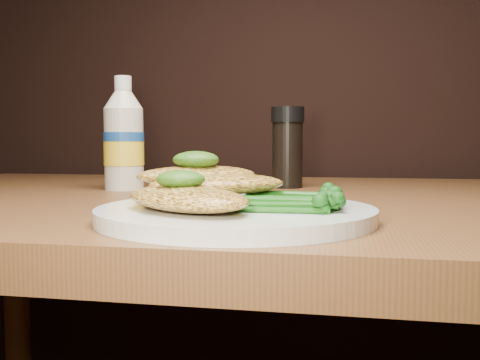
# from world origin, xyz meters

# --- Properties ---
(plate) EXTENTS (0.26, 0.26, 0.01)m
(plate) POSITION_xyz_m (0.10, 0.79, 0.76)
(plate) COLOR silver
(plate) RESTS_ON dining_table
(chicken_front) EXTENTS (0.16, 0.14, 0.02)m
(chicken_front) POSITION_xyz_m (0.06, 0.75, 0.77)
(chicken_front) COLOR #EAB34A
(chicken_front) RESTS_ON plate
(chicken_mid) EXTENTS (0.15, 0.13, 0.02)m
(chicken_mid) POSITION_xyz_m (0.08, 0.81, 0.78)
(chicken_mid) COLOR #EAB34A
(chicken_mid) RESTS_ON plate
(chicken_back) EXTENTS (0.14, 0.13, 0.02)m
(chicken_back) POSITION_xyz_m (0.05, 0.83, 0.79)
(chicken_back) COLOR #EAB34A
(chicken_back) RESTS_ON plate
(pesto_front) EXTENTS (0.05, 0.05, 0.02)m
(pesto_front) POSITION_xyz_m (0.05, 0.75, 0.79)
(pesto_front) COLOR black
(pesto_front) RESTS_ON chicken_front
(pesto_back) EXTENTS (0.06, 0.06, 0.02)m
(pesto_back) POSITION_xyz_m (0.05, 0.83, 0.81)
(pesto_back) COLOR black
(pesto_back) RESTS_ON chicken_back
(broccolini_bundle) EXTENTS (0.13, 0.11, 0.02)m
(broccolini_bundle) POSITION_xyz_m (0.14, 0.79, 0.77)
(broccolini_bundle) COLOR #185612
(broccolini_bundle) RESTS_ON plate
(mayo_bottle) EXTENTS (0.07, 0.07, 0.18)m
(mayo_bottle) POSITION_xyz_m (-0.14, 1.09, 0.84)
(mayo_bottle) COLOR beige
(mayo_bottle) RESTS_ON dining_table
(pepper_grinder) EXTENTS (0.07, 0.07, 0.13)m
(pepper_grinder) POSITION_xyz_m (0.11, 1.17, 0.82)
(pepper_grinder) COLOR black
(pepper_grinder) RESTS_ON dining_table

